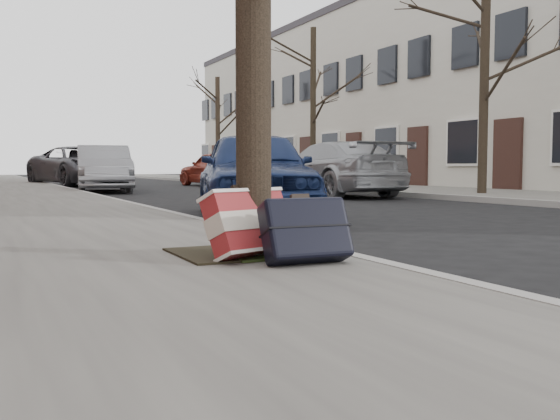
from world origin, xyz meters
name	(u,v)px	position (x,y,z in m)	size (l,w,h in m)	color
far_sidewalk	(352,187)	(7.80, 15.00, 0.06)	(4.00, 70.00, 0.12)	slate
house_far	(456,93)	(13.15, 16.00, 3.60)	(6.70, 40.00, 7.20)	#B4B0A1
dirt_patch	(235,253)	(-2.00, 1.20, 0.13)	(0.85, 0.85, 0.01)	black
suitcase_red	(249,224)	(-2.00, 0.93, 0.36)	(0.62, 0.17, 0.45)	maroon
suitcase_navy	(305,229)	(-1.76, 0.56, 0.35)	(0.58, 0.19, 0.41)	black
car_near_front	(254,173)	(0.00, 5.44, 0.66)	(1.56, 3.88, 1.32)	navy
car_near_mid	(104,168)	(-0.28, 16.12, 0.70)	(1.48, 4.24, 1.40)	#919398
car_near_back	(80,166)	(-0.05, 22.59, 0.78)	(2.58, 5.60, 1.56)	#3D3D43
car_far_front	(332,169)	(4.50, 10.77, 0.69)	(1.92, 4.72, 1.37)	#919498
car_far_back	(217,168)	(4.63, 19.72, 0.68)	(1.61, 4.00, 1.36)	maroon
tree_far_a	(484,79)	(7.20, 8.31, 2.82)	(0.22, 0.22, 5.40)	black
tree_far_b	(313,106)	(7.20, 16.70, 2.90)	(0.21, 0.21, 5.57)	black
tree_far_c	(218,128)	(7.20, 26.56, 2.66)	(0.23, 0.23, 5.08)	black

